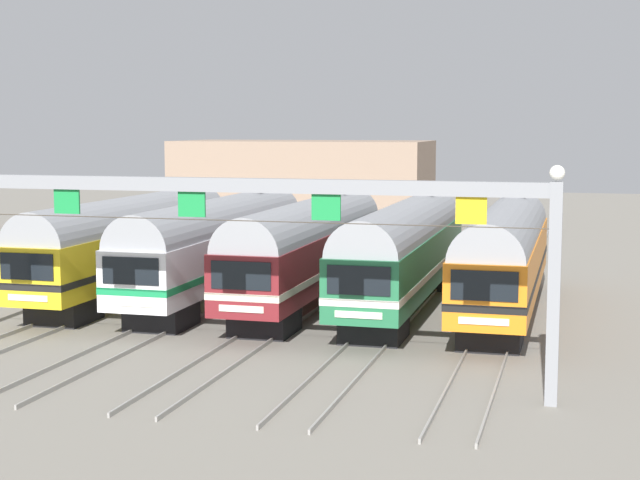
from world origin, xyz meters
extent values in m
plane|color=gray|center=(0.00, 0.00, 0.00)|extent=(160.00, 160.00, 0.00)
cube|color=gray|center=(-9.43, 17.00, 0.07)|extent=(0.07, 70.00, 0.15)
cube|color=gray|center=(-8.00, 17.00, 0.07)|extent=(0.07, 70.00, 0.15)
cube|color=gray|center=(-5.08, 17.00, 0.07)|extent=(0.07, 70.00, 0.15)
cube|color=gray|center=(-3.64, 17.00, 0.07)|extent=(0.07, 70.00, 0.15)
cube|color=gray|center=(-0.72, 17.00, 0.07)|extent=(0.07, 70.00, 0.15)
cube|color=gray|center=(0.72, 17.00, 0.07)|extent=(0.07, 70.00, 0.15)
cube|color=gray|center=(3.64, 17.00, 0.07)|extent=(0.07, 70.00, 0.15)
cube|color=gray|center=(5.08, 17.00, 0.07)|extent=(0.07, 70.00, 0.15)
cube|color=gray|center=(8.00, 17.00, 0.07)|extent=(0.07, 70.00, 0.15)
cube|color=gray|center=(9.43, 17.00, 0.07)|extent=(0.07, 70.00, 0.15)
cube|color=gold|center=(-8.72, 0.00, 2.23)|extent=(2.85, 18.00, 2.35)
cube|color=black|center=(-8.72, 0.00, 1.87)|extent=(2.88, 18.02, 0.28)
cylinder|color=gray|center=(-8.72, 0.00, 3.40)|extent=(2.74, 17.64, 2.74)
cube|color=black|center=(-8.72, -9.02, 2.70)|extent=(2.28, 0.06, 1.03)
cube|color=silver|center=(-8.72, -9.02, 1.47)|extent=(1.71, 0.05, 0.24)
cube|color=black|center=(-8.72, -6.30, 0.53)|extent=(2.28, 2.60, 1.05)
cube|color=black|center=(-8.72, 6.30, 0.53)|extent=(2.28, 2.60, 1.05)
cube|color=white|center=(-4.36, 0.00, 2.23)|extent=(2.85, 18.00, 2.35)
cube|color=#198C4C|center=(-4.36, 0.00, 1.87)|extent=(2.88, 18.02, 0.28)
cylinder|color=gray|center=(-4.36, 0.00, 3.40)|extent=(2.74, 17.64, 2.74)
cube|color=black|center=(-4.36, -9.02, 2.70)|extent=(2.28, 0.06, 1.03)
cube|color=silver|center=(-4.36, -9.02, 1.47)|extent=(1.71, 0.05, 0.24)
cube|color=black|center=(-4.36, -6.30, 0.53)|extent=(2.28, 2.60, 1.05)
cube|color=black|center=(-4.36, 6.30, 0.53)|extent=(2.28, 2.60, 1.05)
cube|color=#4C4C51|center=(-4.36, 5.04, 4.95)|extent=(1.10, 1.10, 0.20)
cube|color=maroon|center=(0.00, 0.00, 2.23)|extent=(2.85, 18.00, 2.35)
cube|color=beige|center=(0.00, 0.00, 1.87)|extent=(2.88, 18.02, 0.28)
cylinder|color=gray|center=(0.00, 0.00, 3.40)|extent=(2.74, 17.64, 2.74)
cube|color=black|center=(0.00, -9.02, 2.70)|extent=(2.28, 0.06, 1.03)
cube|color=silver|center=(0.00, -9.02, 1.47)|extent=(1.71, 0.05, 0.24)
cube|color=black|center=(0.00, -6.30, 0.53)|extent=(2.28, 2.60, 1.05)
cube|color=black|center=(0.00, 6.30, 0.53)|extent=(2.28, 2.60, 1.05)
cube|color=#4C4C51|center=(0.00, 5.04, 4.95)|extent=(1.10, 1.10, 0.20)
cube|color=#236B42|center=(4.36, 0.00, 2.23)|extent=(2.85, 18.00, 2.35)
cube|color=silver|center=(4.36, 0.00, 1.87)|extent=(2.88, 18.02, 0.28)
cylinder|color=gray|center=(4.36, 0.00, 3.40)|extent=(2.74, 17.64, 2.74)
cube|color=black|center=(4.36, -9.02, 2.70)|extent=(2.28, 0.06, 1.03)
cube|color=silver|center=(4.36, -9.02, 1.47)|extent=(1.71, 0.05, 0.24)
cube|color=black|center=(4.36, -6.30, 0.53)|extent=(2.28, 2.60, 1.05)
cube|color=black|center=(4.36, 6.30, 0.53)|extent=(2.28, 2.60, 1.05)
cube|color=#4C4C51|center=(4.36, 5.04, 4.95)|extent=(1.10, 1.10, 0.20)
cube|color=orange|center=(8.72, 0.00, 2.23)|extent=(2.85, 18.00, 2.35)
cube|color=black|center=(8.72, 0.00, 1.87)|extent=(2.88, 18.02, 0.28)
cylinder|color=gray|center=(8.72, 0.00, 3.40)|extent=(2.74, 17.64, 2.74)
cube|color=black|center=(8.72, -9.02, 2.70)|extent=(2.28, 0.06, 1.03)
cube|color=silver|center=(8.72, -9.02, 1.47)|extent=(1.71, 0.05, 0.24)
cube|color=black|center=(8.72, -6.30, 0.53)|extent=(2.28, 2.60, 1.05)
cube|color=black|center=(8.72, 6.30, 0.53)|extent=(2.28, 2.60, 1.05)
cube|color=#4C4C51|center=(8.72, 5.04, 4.95)|extent=(1.10, 1.10, 0.20)
cube|color=gray|center=(11.12, -13.50, 3.25)|extent=(0.36, 0.36, 6.50)
cube|color=gray|center=(0.00, -13.50, 6.25)|extent=(22.23, 0.32, 0.44)
cube|color=#198C3F|center=(-4.36, -13.50, 5.63)|extent=(0.90, 0.08, 0.80)
cube|color=#198C3F|center=(0.00, -13.50, 5.63)|extent=(0.90, 0.08, 0.80)
cube|color=#198C3F|center=(4.36, -13.50, 5.63)|extent=(0.90, 0.08, 0.80)
cube|color=yellow|center=(8.72, -13.50, 5.63)|extent=(0.90, 0.08, 0.80)
sphere|color=white|center=(11.12, -13.50, 6.75)|extent=(0.44, 0.44, 0.44)
cylinder|color=#3F382D|center=(0.00, -13.50, 5.15)|extent=(22.23, 0.03, 0.03)
cube|color=gray|center=(-11.31, 38.61, 3.40)|extent=(21.30, 10.00, 6.80)
camera|label=1|loc=(11.80, -41.89, 8.07)|focal=54.78mm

